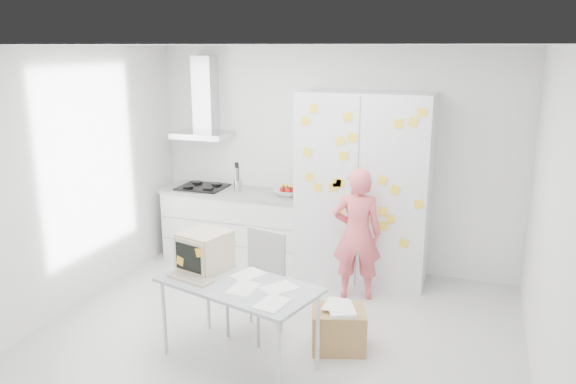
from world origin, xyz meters
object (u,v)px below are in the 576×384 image
(person, at_px, (357,234))
(desk, at_px, (216,265))
(chair, at_px, (259,277))
(cardboard_box, at_px, (339,328))

(person, relative_size, desk, 0.97)
(chair, height_order, cardboard_box, chair)
(cardboard_box, bearing_deg, chair, 175.11)
(person, xyz_separation_m, chair, (-0.71, -1.06, -0.16))
(desk, bearing_deg, cardboard_box, 36.21)
(chair, bearing_deg, person, 70.67)
(person, bearing_deg, chair, 43.03)
(desk, relative_size, cardboard_box, 2.63)
(cardboard_box, bearing_deg, person, 94.77)
(person, xyz_separation_m, cardboard_box, (0.09, -1.13, -0.53))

